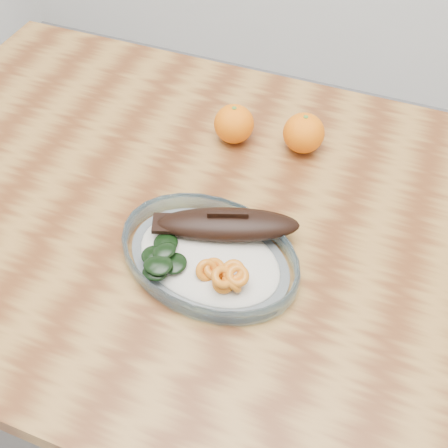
% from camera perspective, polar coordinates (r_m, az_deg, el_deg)
% --- Properties ---
extents(ground, '(3.00, 3.00, 0.00)m').
position_cam_1_polar(ground, '(1.53, -1.11, -18.08)').
color(ground, slate).
rests_on(ground, ground).
extents(dining_table, '(1.20, 0.80, 0.75)m').
position_cam_1_polar(dining_table, '(0.96, -1.68, -2.75)').
color(dining_table, brown).
rests_on(dining_table, ground).
extents(plated_meal, '(0.57, 0.57, 0.07)m').
position_cam_1_polar(plated_meal, '(0.81, -1.47, -2.97)').
color(plated_meal, white).
rests_on(plated_meal, dining_table).
extents(orange_left, '(0.07, 0.07, 0.07)m').
position_cam_1_polar(orange_left, '(0.99, 1.02, 10.14)').
color(orange_left, '#FF5F05').
rests_on(orange_left, dining_table).
extents(orange_right, '(0.07, 0.07, 0.07)m').
position_cam_1_polar(orange_right, '(0.98, 8.10, 9.13)').
color(orange_right, '#FF5F05').
rests_on(orange_right, dining_table).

